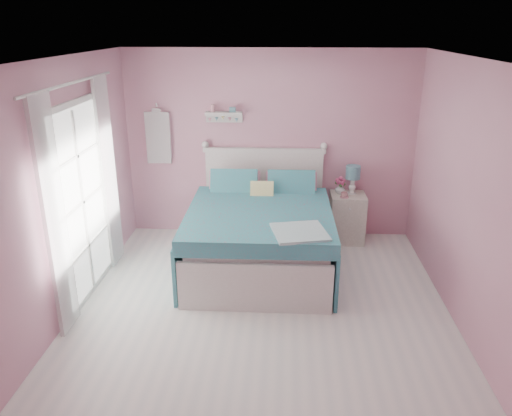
# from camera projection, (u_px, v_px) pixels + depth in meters

# --- Properties ---
(floor) EXTENTS (4.50, 4.50, 0.00)m
(floor) POSITION_uv_depth(u_px,v_px,m) (261.00, 314.00, 5.28)
(floor) COLOR white
(floor) RESTS_ON ground
(room_shell) EXTENTS (4.50, 4.50, 4.50)m
(room_shell) POSITION_uv_depth(u_px,v_px,m) (262.00, 171.00, 4.73)
(room_shell) COLOR #C17A93
(room_shell) RESTS_ON floor
(bed) EXTENTS (1.74, 2.20, 1.27)m
(bed) POSITION_uv_depth(u_px,v_px,m) (260.00, 235.00, 6.22)
(bed) COLOR silver
(bed) RESTS_ON floor
(nightstand) EXTENTS (0.47, 0.47, 0.68)m
(nightstand) POSITION_uv_depth(u_px,v_px,m) (347.00, 218.00, 6.97)
(nightstand) COLOR beige
(nightstand) RESTS_ON floor
(table_lamp) EXTENTS (0.20, 0.20, 0.40)m
(table_lamp) POSITION_uv_depth(u_px,v_px,m) (353.00, 174.00, 6.80)
(table_lamp) COLOR white
(table_lamp) RESTS_ON nightstand
(vase) EXTENTS (0.18, 0.18, 0.14)m
(vase) POSITION_uv_depth(u_px,v_px,m) (340.00, 189.00, 6.87)
(vase) COLOR silver
(vase) RESTS_ON nightstand
(teacup) EXTENTS (0.10, 0.10, 0.07)m
(teacup) POSITION_uv_depth(u_px,v_px,m) (344.00, 195.00, 6.73)
(teacup) COLOR #C6858C
(teacup) RESTS_ON nightstand
(roses) EXTENTS (0.14, 0.11, 0.12)m
(roses) POSITION_uv_depth(u_px,v_px,m) (340.00, 181.00, 6.83)
(roses) COLOR #C04170
(roses) RESTS_ON vase
(wall_shelf) EXTENTS (0.50, 0.15, 0.25)m
(wall_shelf) POSITION_uv_depth(u_px,v_px,m) (224.00, 114.00, 6.76)
(wall_shelf) COLOR silver
(wall_shelf) RESTS_ON room_shell
(hanging_dress) EXTENTS (0.34, 0.03, 0.72)m
(hanging_dress) POSITION_uv_depth(u_px,v_px,m) (158.00, 138.00, 6.92)
(hanging_dress) COLOR white
(hanging_dress) RESTS_ON room_shell
(french_door) EXTENTS (0.04, 1.32, 2.16)m
(french_door) POSITION_uv_depth(u_px,v_px,m) (82.00, 203.00, 5.39)
(french_door) COLOR silver
(french_door) RESTS_ON floor
(curtain_near) EXTENTS (0.04, 0.40, 2.32)m
(curtain_near) POSITION_uv_depth(u_px,v_px,m) (55.00, 219.00, 4.66)
(curtain_near) COLOR white
(curtain_near) RESTS_ON floor
(curtain_far) EXTENTS (0.04, 0.40, 2.32)m
(curtain_far) POSITION_uv_depth(u_px,v_px,m) (109.00, 174.00, 6.05)
(curtain_far) COLOR white
(curtain_far) RESTS_ON floor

